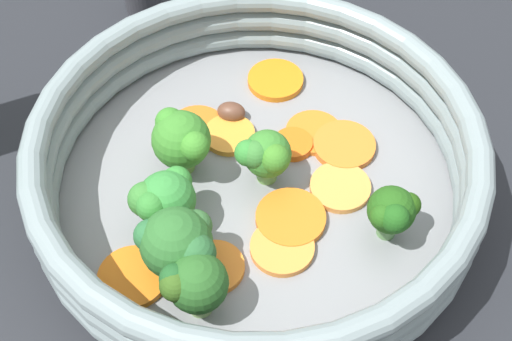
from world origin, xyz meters
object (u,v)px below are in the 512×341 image
object	(u,v)px
skillet	(256,191)
carrot_slice_9	(215,267)
carrot_slice_4	(275,80)
carrot_slice_8	(314,133)
carrot_slice_0	(282,248)
broccoli_floret_2	(392,212)
carrot_slice_7	(133,277)
broccoli_floret_5	(178,243)
carrot_slice_3	(293,144)
broccoli_floret_3	(194,284)
carrot_slice_6	(197,128)
broccoli_floret_0	(163,199)
carrot_slice_2	(340,187)
mushroom_piece_0	(231,112)
carrot_slice_1	(229,135)
broccoli_floret_1	(179,142)
carrot_slice_5	(291,218)
carrot_slice_10	(344,146)
broccoli_floret_4	(265,155)

from	to	relation	value
skillet	carrot_slice_9	size ratio (longest dim) A/B	7.44
carrot_slice_4	carrot_slice_8	bearing A→B (deg)	43.25
carrot_slice_0	broccoli_floret_2	xyz separation A→B (m)	(-0.03, 0.06, 0.02)
carrot_slice_0	skillet	bearing A→B (deg)	-146.15
broccoli_floret_2	carrot_slice_7	bearing A→B (deg)	-62.25
broccoli_floret_5	carrot_slice_3	bearing A→B (deg)	160.79
broccoli_floret_3	carrot_slice_6	bearing A→B (deg)	-160.80
carrot_slice_6	broccoli_floret_0	world-z (taller)	broccoli_floret_0
carrot_slice_2	carrot_slice_4	distance (m)	0.11
carrot_slice_3	mushroom_piece_0	bearing A→B (deg)	-105.49
carrot_slice_0	carrot_slice_8	bearing A→B (deg)	-178.06
carrot_slice_1	broccoli_floret_1	xyz separation A→B (m)	(0.04, -0.02, 0.03)
carrot_slice_1	carrot_slice_9	bearing A→B (deg)	12.83
broccoli_floret_2	mushroom_piece_0	world-z (taller)	broccoli_floret_2
broccoli_floret_1	carrot_slice_0	bearing A→B (deg)	62.56
carrot_slice_2	broccoli_floret_0	world-z (taller)	broccoli_floret_0
carrot_slice_5	broccoli_floret_1	xyz separation A→B (m)	(-0.02, -0.09, 0.03)
carrot_slice_10	broccoli_floret_4	size ratio (longest dim) A/B	1.06
carrot_slice_3	broccoli_floret_5	size ratio (longest dim) A/B	0.53
broccoli_floret_5	skillet	bearing A→B (deg)	162.31
carrot_slice_4	broccoli_floret_3	distance (m)	0.21
carrot_slice_6	carrot_slice_5	bearing A→B (deg)	55.76
carrot_slice_0	broccoli_floret_4	bearing A→B (deg)	-152.58
carrot_slice_6	broccoli_floret_1	bearing A→B (deg)	3.33
carrot_slice_2	broccoli_floret_3	size ratio (longest dim) A/B	0.86
carrot_slice_4	carrot_slice_7	size ratio (longest dim) A/B	0.98
carrot_slice_4	mushroom_piece_0	world-z (taller)	mushroom_piece_0
carrot_slice_6	broccoli_floret_1	distance (m)	0.05
carrot_slice_9	broccoli_floret_3	bearing A→B (deg)	-3.29
carrot_slice_7	broccoli_floret_5	distance (m)	0.04
carrot_slice_8	carrot_slice_10	bearing A→B (deg)	74.81
carrot_slice_9	carrot_slice_8	bearing A→B (deg)	165.20
skillet	broccoli_floret_2	bearing A→B (deg)	79.96
carrot_slice_5	broccoli_floret_3	bearing A→B (deg)	-26.00
carrot_slice_0	carrot_slice_3	distance (m)	0.09
carrot_slice_4	carrot_slice_7	distance (m)	0.20
carrot_slice_5	carrot_slice_9	world-z (taller)	same
carrot_slice_3	mushroom_piece_0	xyz separation A→B (m)	(-0.01, -0.05, 0.00)
carrot_slice_1	mushroom_piece_0	size ratio (longest dim) A/B	1.77
skillet	carrot_slice_1	distance (m)	0.05
carrot_slice_6	broccoli_floret_4	size ratio (longest dim) A/B	0.99
broccoli_floret_2	broccoli_floret_3	distance (m)	0.13
carrot_slice_3	broccoli_floret_2	bearing A→B (deg)	54.31
carrot_slice_6	carrot_slice_10	bearing A→B (deg)	96.99
carrot_slice_10	broccoli_floret_5	bearing A→B (deg)	-31.02
carrot_slice_4	broccoli_floret_5	world-z (taller)	broccoli_floret_5
carrot_slice_6	carrot_slice_1	bearing A→B (deg)	89.44
carrot_slice_0	carrot_slice_7	xyz separation A→B (m)	(0.05, -0.09, 0.00)
carrot_slice_0	mushroom_piece_0	world-z (taller)	mushroom_piece_0
carrot_slice_1	broccoli_floret_3	distance (m)	0.14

